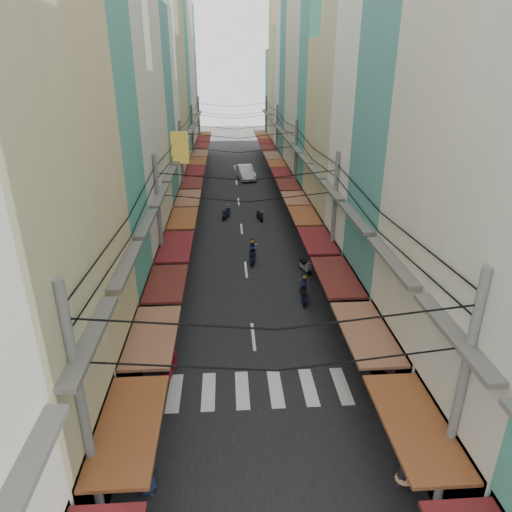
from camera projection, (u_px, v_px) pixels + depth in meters
name	position (u px, v px, depth m)	size (l,w,h in m)	color
ground	(251.00, 316.00, 24.54)	(160.00, 160.00, 0.00)	slate
road	(239.00, 208.00, 42.91)	(10.00, 80.00, 0.02)	black
sidewalk_left	(170.00, 209.00, 42.51)	(3.00, 80.00, 0.06)	gray
sidewalk_right	(308.00, 206.00, 43.29)	(3.00, 80.00, 0.06)	gray
crosswalk	(259.00, 389.00, 19.02)	(7.55, 2.40, 0.01)	silver
building_row_left	(137.00, 102.00, 35.45)	(7.80, 67.67, 23.70)	silver
building_row_right	(338.00, 106.00, 36.45)	(7.80, 68.98, 22.59)	teal
utility_poles	(240.00, 146.00, 35.76)	(10.20, 66.13, 8.20)	slate
white_car	(246.00, 179.00, 53.53)	(5.58, 2.19, 1.97)	white
bicycle	(383.00, 316.00, 24.56)	(0.54, 1.44, 0.99)	black
moving_scooters	(247.00, 278.00, 27.67)	(8.04, 23.66, 1.97)	black
parked_scooters	(349.00, 348.00, 20.95)	(13.17, 13.95, 1.00)	black
pedestrians	(174.00, 310.00, 23.08)	(11.39, 21.68, 2.23)	#271E28
market_umbrella	(403.00, 355.00, 17.67)	(2.29, 2.29, 2.41)	#B2B2B7
traffic_sign	(362.00, 289.00, 23.38)	(0.10, 0.57, 2.60)	slate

